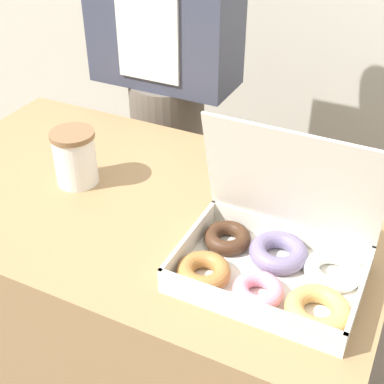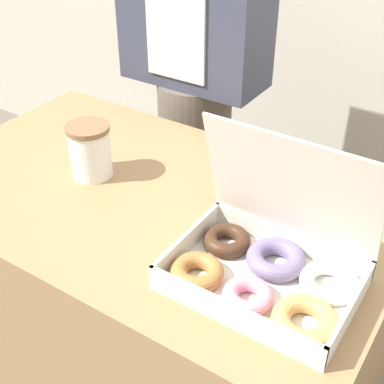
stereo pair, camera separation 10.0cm
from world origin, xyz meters
name	(u,v)px [view 1 (the left image)]	position (x,y,z in m)	size (l,w,h in m)	color
table	(148,317)	(0.00, 0.00, 0.39)	(1.12, 0.66, 0.78)	#99754C
donut_box	(274,260)	(0.35, -0.11, 0.82)	(0.34, 0.26, 0.28)	white
coffee_cup	(75,157)	(-0.17, -0.01, 0.84)	(0.10, 0.10, 0.13)	white
person_customer	(166,73)	(-0.22, 0.52, 0.85)	(0.43, 0.24, 1.58)	#665B51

